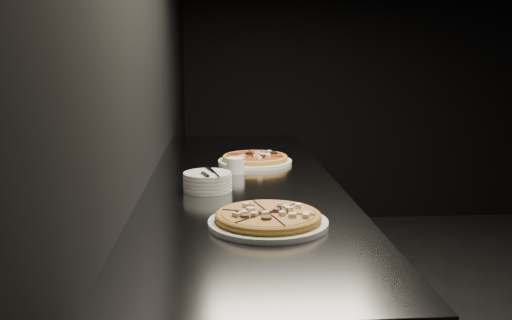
{
  "coord_description": "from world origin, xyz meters",
  "views": [
    {
      "loc": [
        -2.22,
        -2.22,
        1.42
      ],
      "look_at": [
        -2.08,
        -0.09,
        1.02
      ],
      "focal_mm": 40.0,
      "sensor_mm": 36.0,
      "label": 1
    }
  ],
  "objects": [
    {
      "name": "ramekin",
      "position": [
        -2.15,
        0.13,
        0.95
      ],
      "size": [
        0.07,
        0.07,
        0.06
      ],
      "color": "white",
      "rests_on": "counter"
    },
    {
      "name": "counter",
      "position": [
        -2.13,
        0.0,
        0.46
      ],
      "size": [
        0.74,
        2.44,
        0.92
      ],
      "color": "slate",
      "rests_on": "floor"
    },
    {
      "name": "plate_stack",
      "position": [
        -2.26,
        -0.16,
        0.95
      ],
      "size": [
        0.18,
        0.18,
        0.07
      ],
      "color": "white",
      "rests_on": "counter"
    },
    {
      "name": "cutlery",
      "position": [
        -2.26,
        -0.17,
        0.99
      ],
      "size": [
        0.06,
        0.19,
        0.01
      ],
      "rotation": [
        0.0,
        0.0,
        0.32
      ],
      "color": "silver",
      "rests_on": "plate_stack"
    },
    {
      "name": "pizza_tomato",
      "position": [
        -2.06,
        0.33,
        0.94
      ],
      "size": [
        0.38,
        0.38,
        0.04
      ],
      "rotation": [
        0.0,
        0.0,
        -0.36
      ],
      "color": "white",
      "rests_on": "counter"
    },
    {
      "name": "wall_back",
      "position": [
        0.0,
        2.5,
        1.4
      ],
      "size": [
        5.0,
        0.02,
        2.8
      ],
      "primitive_type": "cube",
      "color": "black",
      "rests_on": "floor"
    },
    {
      "name": "pizza_mushroom",
      "position": [
        -2.08,
        -0.61,
        0.94
      ],
      "size": [
        0.39,
        0.39,
        0.04
      ],
      "rotation": [
        0.0,
        0.0,
        -0.27
      ],
      "color": "white",
      "rests_on": "counter"
    },
    {
      "name": "wall_left",
      "position": [
        -2.5,
        0.0,
        1.4
      ],
      "size": [
        0.02,
        5.0,
        2.8
      ],
      "primitive_type": "cube",
      "color": "black",
      "rests_on": "floor"
    }
  ]
}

